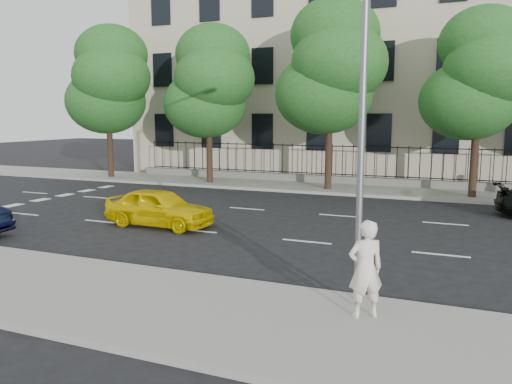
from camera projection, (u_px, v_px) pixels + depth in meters
ground at (280, 263)px, 13.53m from camera, size 120.00×120.00×0.00m
near_sidewalk at (213, 314)px, 9.86m from camera, size 60.00×4.00×0.15m
far_sidewalk at (369, 190)px, 26.33m from camera, size 60.00×4.00×0.15m
lane_markings at (324, 227)px, 17.88m from camera, size 49.60×4.62×0.01m
crosswalk at (27, 202)px, 22.97m from camera, size 0.50×12.10×0.01m
masonry_building at (396, 39)px, 33.18m from camera, size 34.60×12.11×18.50m
iron_fence at (374, 176)px, 27.80m from camera, size 30.00×0.50×2.20m
street_light at (369, 57)px, 10.20m from camera, size 0.25×3.32×8.05m
tree_a at (109, 80)px, 30.80m from camera, size 5.71×5.31×9.39m
tree_b at (210, 82)px, 28.23m from camera, size 5.53×5.12×8.97m
tree_c at (332, 68)px, 25.53m from camera, size 5.89×5.50×9.80m
tree_d at (481, 75)px, 23.00m from camera, size 5.34×4.94×8.84m
yellow_taxi at (159, 207)px, 17.96m from camera, size 4.12×1.82×1.38m
woman_near at (366, 269)px, 9.39m from camera, size 0.82×0.75×1.88m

